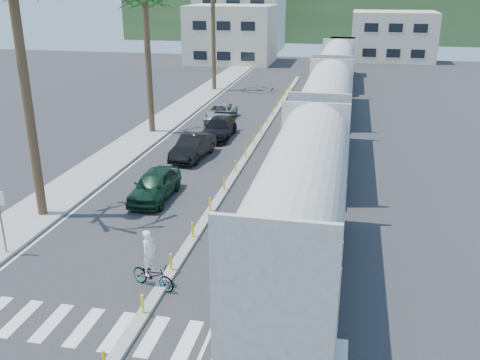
% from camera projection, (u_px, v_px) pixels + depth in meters
% --- Properties ---
extents(ground, '(140.00, 140.00, 0.00)m').
position_uv_depth(ground, '(154.00, 300.00, 19.35)').
color(ground, '#28282B').
rests_on(ground, ground).
extents(sidewalk, '(3.00, 90.00, 0.15)m').
position_uv_depth(sidewalk, '(163.00, 123.00, 43.93)').
color(sidewalk, gray).
rests_on(sidewalk, ground).
extents(rails, '(1.56, 100.00, 0.06)m').
position_uv_depth(rails, '(331.00, 123.00, 44.11)').
color(rails, black).
rests_on(rails, ground).
extents(median, '(0.45, 60.00, 0.85)m').
position_uv_depth(median, '(253.00, 145.00, 37.66)').
color(median, gray).
rests_on(median, ground).
extents(crosswalk, '(14.00, 2.20, 0.01)m').
position_uv_depth(crosswalk, '(132.00, 333.00, 17.51)').
color(crosswalk, silver).
rests_on(crosswalk, ground).
extents(lane_markings, '(9.42, 90.00, 0.01)m').
position_uv_depth(lane_markings, '(239.00, 127.00, 42.73)').
color(lane_markings, silver).
rests_on(lane_markings, ground).
extents(freight_train, '(3.00, 60.94, 5.85)m').
position_uv_depth(freight_train, '(329.00, 102.00, 37.85)').
color(freight_train, '#A5A298').
rests_on(freight_train, ground).
extents(street_sign, '(0.60, 0.08, 3.00)m').
position_uv_depth(street_sign, '(0.00, 212.00, 21.91)').
color(street_sign, slate).
rests_on(street_sign, ground).
extents(buildings, '(38.00, 27.00, 10.00)m').
position_uv_depth(buildings, '(273.00, 27.00, 84.92)').
color(buildings, beige).
rests_on(buildings, ground).
extents(hillside, '(80.00, 20.00, 12.00)m').
position_uv_depth(hillside, '(325.00, 9.00, 109.17)').
color(hillside, '#385628').
rests_on(hillside, ground).
extents(car_lead, '(1.94, 4.63, 1.56)m').
position_uv_depth(car_lead, '(155.00, 185.00, 28.28)').
color(car_lead, black).
rests_on(car_lead, ground).
extents(car_second, '(2.56, 4.99, 1.54)m').
position_uv_depth(car_second, '(193.00, 147.00, 34.93)').
color(car_second, black).
rests_on(car_second, ground).
extents(car_third, '(2.10, 5.04, 1.46)m').
position_uv_depth(car_third, '(219.00, 128.00, 39.64)').
color(car_third, black).
rests_on(car_third, ground).
extents(car_rear, '(2.19, 4.71, 1.31)m').
position_uv_depth(car_rear, '(220.00, 112.00, 44.90)').
color(car_rear, '#AAADAF').
rests_on(car_rear, ground).
extents(cyclist, '(1.89, 2.36, 2.32)m').
position_uv_depth(cyclist, '(152.00, 270.00, 19.98)').
color(cyclist, '#9EA0A5').
rests_on(cyclist, ground).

